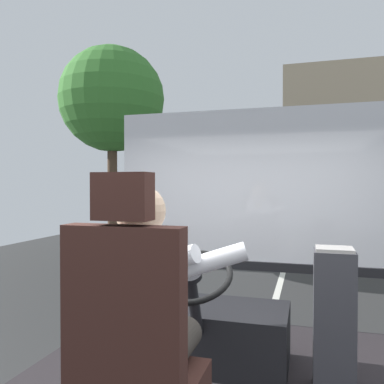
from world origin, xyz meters
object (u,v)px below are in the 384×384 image
(steering_console, at_px, (208,331))
(fare_box, at_px, (334,319))
(driver_seat, at_px, (135,359))
(bus_driver, at_px, (145,303))

(steering_console, relative_size, fare_box, 1.26)
(fare_box, bearing_deg, steering_console, 170.55)
(driver_seat, height_order, fare_box, driver_seat)
(fare_box, bearing_deg, driver_seat, -127.53)
(driver_seat, distance_m, bus_driver, 0.22)
(driver_seat, xyz_separation_m, steering_console, (-0.00, 1.21, -0.32))
(driver_seat, relative_size, steering_console, 1.18)
(fare_box, bearing_deg, bus_driver, -130.52)
(steering_console, bearing_deg, driver_seat, -90.00)
(steering_console, xyz_separation_m, fare_box, (0.82, -0.14, 0.21))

